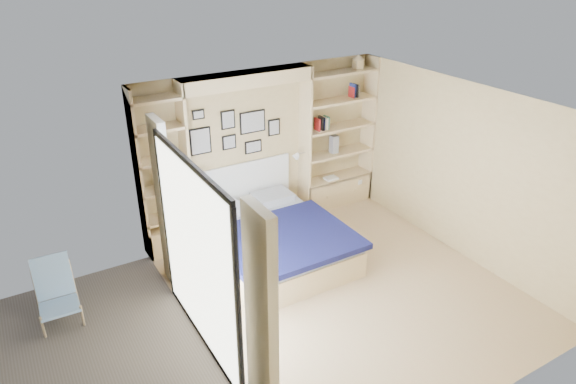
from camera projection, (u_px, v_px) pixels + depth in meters
ground at (342, 287)px, 6.83m from camera, size 4.50×4.50×0.00m
room_shell at (261, 179)px, 7.36m from camera, size 4.50×4.50×4.50m
bed at (272, 240)px, 7.38m from camera, size 1.82×2.25×1.07m
photo_gallery at (235, 131)px, 7.64m from camera, size 1.48×0.02×0.82m
reading_lamps at (252, 165)px, 7.76m from camera, size 1.92×0.12×0.15m
shelf_decor at (322, 115)px, 8.17m from camera, size 3.50×0.23×2.03m
deck_chair at (56, 293)px, 6.14m from camera, size 0.48×0.77×0.76m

